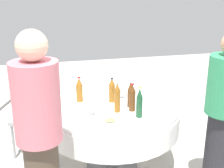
{
  "coord_description": "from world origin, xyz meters",
  "views": [
    {
      "loc": [
        -0.68,
        -2.76,
        1.91
      ],
      "look_at": [
        0.0,
        0.0,
        0.97
      ],
      "focal_mm": 47.14,
      "sensor_mm": 36.0,
      "label": 1
    }
  ],
  "objects_px": {
    "bottle_dark_green_rear": "(139,103)",
    "person_left": "(223,119)",
    "plate_near": "(111,88)",
    "bottle_brown_north": "(132,98)",
    "wine_glass_rear": "(123,90)",
    "wine_glass_north": "(92,106)",
    "wine_glass_west": "(111,90)",
    "plate_mid": "(110,122)",
    "person_east": "(40,137)",
    "bottle_amber_west": "(79,90)",
    "dining_table": "(112,118)",
    "bottle_amber_front": "(117,98)",
    "bottle_brown_left": "(130,95)",
    "chair_west": "(38,114)",
    "bottle_amber_east": "(112,91)",
    "plate_right": "(138,92)"
  },
  "relations": [
    {
      "from": "bottle_amber_front",
      "to": "wine_glass_rear",
      "type": "xyz_separation_m",
      "value": [
        0.15,
        0.34,
        -0.05
      ]
    },
    {
      "from": "bottle_brown_north",
      "to": "person_east",
      "type": "distance_m",
      "value": 1.06
    },
    {
      "from": "wine_glass_rear",
      "to": "wine_glass_north",
      "type": "xyz_separation_m",
      "value": [
        -0.4,
        -0.37,
        0.01
      ]
    },
    {
      "from": "bottle_amber_west",
      "to": "wine_glass_north",
      "type": "xyz_separation_m",
      "value": [
        0.06,
        -0.4,
        -0.02
      ]
    },
    {
      "from": "bottle_brown_left",
      "to": "person_left",
      "type": "height_order",
      "value": "person_left"
    },
    {
      "from": "wine_glass_rear",
      "to": "wine_glass_west",
      "type": "height_order",
      "value": "same"
    },
    {
      "from": "bottle_amber_front",
      "to": "bottle_amber_west",
      "type": "bearing_deg",
      "value": 130.54
    },
    {
      "from": "bottle_amber_front",
      "to": "bottle_dark_green_rear",
      "type": "bearing_deg",
      "value": -43.73
    },
    {
      "from": "bottle_amber_west",
      "to": "bottle_amber_east",
      "type": "bearing_deg",
      "value": -16.53
    },
    {
      "from": "plate_near",
      "to": "plate_right",
      "type": "xyz_separation_m",
      "value": [
        0.27,
        -0.21,
        -0.0
      ]
    },
    {
      "from": "bottle_dark_green_rear",
      "to": "wine_glass_north",
      "type": "relative_size",
      "value": 2.04
    },
    {
      "from": "chair_west",
      "to": "plate_mid",
      "type": "bearing_deg",
      "value": -112.76
    },
    {
      "from": "bottle_dark_green_rear",
      "to": "bottle_amber_east",
      "type": "bearing_deg",
      "value": 109.74
    },
    {
      "from": "bottle_amber_front",
      "to": "bottle_dark_green_rear",
      "type": "relative_size",
      "value": 1.05
    },
    {
      "from": "bottle_amber_west",
      "to": "wine_glass_rear",
      "type": "xyz_separation_m",
      "value": [
        0.47,
        -0.04,
        -0.03
      ]
    },
    {
      "from": "chair_west",
      "to": "wine_glass_rear",
      "type": "bearing_deg",
      "value": -77.6
    },
    {
      "from": "wine_glass_north",
      "to": "person_left",
      "type": "distance_m",
      "value": 1.18
    },
    {
      "from": "plate_mid",
      "to": "person_east",
      "type": "xyz_separation_m",
      "value": [
        -0.62,
        -0.36,
        0.12
      ]
    },
    {
      "from": "person_left",
      "to": "plate_right",
      "type": "bearing_deg",
      "value": -114.69
    },
    {
      "from": "bottle_dark_green_rear",
      "to": "bottle_brown_north",
      "type": "height_order",
      "value": "bottle_dark_green_rear"
    },
    {
      "from": "bottle_amber_front",
      "to": "plate_near",
      "type": "height_order",
      "value": "bottle_amber_front"
    },
    {
      "from": "bottle_amber_west",
      "to": "wine_glass_rear",
      "type": "bearing_deg",
      "value": -4.33
    },
    {
      "from": "wine_glass_rear",
      "to": "plate_mid",
      "type": "relative_size",
      "value": 0.6
    },
    {
      "from": "wine_glass_north",
      "to": "plate_mid",
      "type": "relative_size",
      "value": 0.66
    },
    {
      "from": "bottle_amber_east",
      "to": "bottle_amber_front",
      "type": "relative_size",
      "value": 0.85
    },
    {
      "from": "wine_glass_rear",
      "to": "plate_near",
      "type": "bearing_deg",
      "value": 97.99
    },
    {
      "from": "plate_right",
      "to": "person_left",
      "type": "relative_size",
      "value": 0.14
    },
    {
      "from": "plate_right",
      "to": "chair_west",
      "type": "xyz_separation_m",
      "value": [
        -1.15,
        0.17,
        -0.23
      ]
    },
    {
      "from": "wine_glass_north",
      "to": "wine_glass_west",
      "type": "relative_size",
      "value": 1.11
    },
    {
      "from": "person_east",
      "to": "chair_west",
      "type": "relative_size",
      "value": 1.9
    },
    {
      "from": "person_east",
      "to": "dining_table",
      "type": "bearing_deg",
      "value": -90.0
    },
    {
      "from": "wine_glass_west",
      "to": "plate_mid",
      "type": "bearing_deg",
      "value": -104.1
    },
    {
      "from": "bottle_dark_green_rear",
      "to": "plate_near",
      "type": "distance_m",
      "value": 0.85
    },
    {
      "from": "person_east",
      "to": "bottle_amber_front",
      "type": "bearing_deg",
      "value": -98.11
    },
    {
      "from": "bottle_brown_left",
      "to": "wine_glass_west",
      "type": "relative_size",
      "value": 2.12
    },
    {
      "from": "bottle_dark_green_rear",
      "to": "person_left",
      "type": "relative_size",
      "value": 0.19
    },
    {
      "from": "bottle_amber_front",
      "to": "plate_mid",
      "type": "height_order",
      "value": "bottle_amber_front"
    },
    {
      "from": "plate_right",
      "to": "bottle_brown_north",
      "type": "bearing_deg",
      "value": -115.67
    },
    {
      "from": "bottle_brown_left",
      "to": "bottle_amber_front",
      "type": "distance_m",
      "value": 0.19
    },
    {
      "from": "plate_near",
      "to": "plate_mid",
      "type": "distance_m",
      "value": 0.93
    },
    {
      "from": "bottle_amber_east",
      "to": "chair_west",
      "type": "relative_size",
      "value": 0.31
    },
    {
      "from": "plate_mid",
      "to": "person_east",
      "type": "relative_size",
      "value": 0.13
    },
    {
      "from": "bottle_brown_left",
      "to": "chair_west",
      "type": "relative_size",
      "value": 0.32
    },
    {
      "from": "bottle_amber_east",
      "to": "bottle_amber_west",
      "type": "bearing_deg",
      "value": 163.47
    },
    {
      "from": "bottle_brown_left",
      "to": "bottle_amber_east",
      "type": "distance_m",
      "value": 0.23
    },
    {
      "from": "plate_right",
      "to": "chair_west",
      "type": "relative_size",
      "value": 0.25
    },
    {
      "from": "bottle_dark_green_rear",
      "to": "plate_near",
      "type": "relative_size",
      "value": 1.28
    },
    {
      "from": "bottle_brown_north",
      "to": "wine_glass_rear",
      "type": "distance_m",
      "value": 0.35
    },
    {
      "from": "wine_glass_west",
      "to": "bottle_brown_left",
      "type": "bearing_deg",
      "value": -65.17
    },
    {
      "from": "plate_near",
      "to": "chair_west",
      "type": "distance_m",
      "value": 0.91
    }
  ]
}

